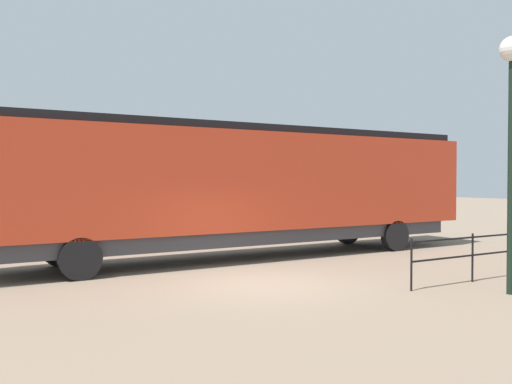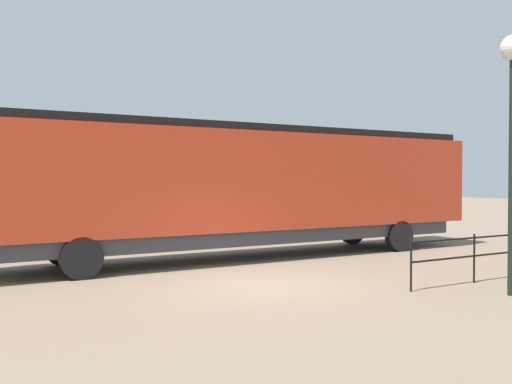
{
  "view_description": "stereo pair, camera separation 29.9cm",
  "coord_description": "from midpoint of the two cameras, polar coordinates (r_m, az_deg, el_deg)",
  "views": [
    {
      "loc": [
        11.23,
        -6.82,
        2.55
      ],
      "look_at": [
        -0.5,
        0.18,
        2.25
      ],
      "focal_mm": 37.76,
      "sensor_mm": 36.0,
      "label": 1
    },
    {
      "loc": [
        11.38,
        -6.56,
        2.55
      ],
      "look_at": [
        -0.5,
        0.18,
        2.25
      ],
      "focal_mm": 37.76,
      "sensor_mm": 36.0,
      "label": 2
    }
  ],
  "objects": [
    {
      "name": "ground_plane",
      "position": [
        13.38,
        -0.21,
        -9.73
      ],
      "size": [
        120.0,
        120.0,
        0.0
      ],
      "primitive_type": "plane",
      "color": "#84705B"
    },
    {
      "name": "lamp_post",
      "position": [
        13.31,
        24.92,
        8.61
      ],
      "size": [
        0.57,
        0.57,
        5.75
      ],
      "color": "black",
      "rests_on": "ground_plane"
    },
    {
      "name": "locomotive",
      "position": [
        17.85,
        -0.5,
        0.79
      ],
      "size": [
        2.89,
        17.3,
        4.29
      ],
      "color": "red",
      "rests_on": "ground_plane"
    }
  ]
}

